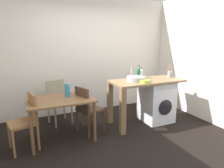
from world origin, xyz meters
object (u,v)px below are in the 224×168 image
Objects in this scene: chair_spare_by_wall at (58,99)px; mixing_bowl at (145,81)px; chair_opposite at (87,107)px; vase at (67,90)px; chair_person_seat at (27,119)px; bottle_squat_brown at (141,73)px; washing_machine at (156,101)px; utensil_crock at (170,74)px; dining_table at (60,104)px; bottle_tall_green at (139,73)px.

chair_spare_by_wall is 1.83m from mixing_bowl.
vase is at bearing -121.86° from chair_opposite.
mixing_bowl is (2.12, -0.11, 0.44)m from chair_person_seat.
bottle_squat_brown is (1.29, 0.22, 0.51)m from chair_opposite.
vase is at bearing -86.59° from chair_person_seat.
chair_opposite is at bearing 179.22° from washing_machine.
chair_spare_by_wall is 3.88× the size of vase.
washing_machine is at bearing -171.90° from utensil_crock.
dining_table is 4.74× the size of vase.
chair_person_seat is at bearing -173.69° from bottle_tall_green.
mixing_bowl is 0.89× the size of vase.
chair_opposite is 1.20m from mixing_bowl.
bottle_tall_green is 1.52m from vase.
vase is (-1.62, -0.14, -0.16)m from bottle_squat_brown.
utensil_crock reaches higher than mixing_bowl.
vase is (0.70, 0.19, 0.35)m from chair_person_seat.
utensil_crock is 2.25m from vase.
utensil_crock reaches higher than chair_person_seat.
chair_spare_by_wall is at bearing 158.44° from washing_machine.
bottle_tall_green is at bearing 77.31° from chair_opposite.
utensil_crock reaches higher than bottle_squat_brown.
chair_spare_by_wall is at bearing -171.09° from chair_opposite.
chair_opposite reaches higher than washing_machine.
chair_opposite is 1.00× the size of chair_spare_by_wall.
bottle_tall_green is (1.18, 0.13, 0.54)m from chair_opposite.
bottle_tall_green is 0.38m from mixing_bowl.
chair_person_seat is 1.00× the size of chair_spare_by_wall.
washing_machine is (2.57, 0.09, -0.08)m from chair_person_seat.
vase reaches higher than chair_spare_by_wall.
utensil_crock is at bearing -1.10° from vase.
washing_machine is (2.02, 0.00, -0.21)m from dining_table.
chair_spare_by_wall is 3.00× the size of utensil_crock.
bottle_tall_green is at bearing 5.47° from dining_table.
bottle_tall_green reaches higher than chair_opposite.
dining_table is 0.57m from chair_person_seat.
bottle_tall_green reaches higher than washing_machine.
mixing_bowl is at bearing -11.63° from vase.
chair_opposite is at bearing -170.44° from bottle_squat_brown.
chair_person_seat is at bearing -165.12° from vase.
chair_opposite is (0.48, 0.03, -0.14)m from dining_table.
chair_spare_by_wall is 1.78m from bottle_tall_green.
bottle_squat_brown is at bearing -93.41° from chair_person_seat.
vase is at bearing 178.90° from utensil_crock.
bottle_tall_green is 1.42× the size of mixing_bowl.
mixing_bowl reaches higher than chair_spare_by_wall.
washing_machine is at bearing -2.91° from vase.
chair_spare_by_wall is (0.63, 0.86, 0.00)m from chair_person_seat.
utensil_crock is at bearing 1.36° from dining_table.
bottle_squat_brown reaches higher than vase.
mixing_bowl is at bearing -163.00° from utensil_crock.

